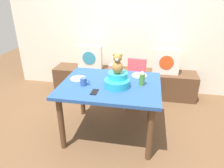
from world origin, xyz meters
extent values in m
plane|color=brown|center=(0.00, 0.00, 0.00)|extent=(8.00, 8.00, 0.00)
cube|color=silver|center=(0.00, 1.50, 1.30)|extent=(4.40, 0.10, 2.60)
cube|color=brown|center=(0.00, 1.23, 0.23)|extent=(2.60, 0.44, 0.46)
cube|color=white|center=(-0.62, 1.21, 0.68)|extent=(0.44, 0.14, 0.44)
cylinder|color=teal|center=(-0.62, 1.14, 0.68)|extent=(0.24, 0.01, 0.24)
cube|color=white|center=(0.74, 1.21, 0.68)|extent=(0.44, 0.14, 0.44)
cylinder|color=#D84C1E|center=(0.74, 1.14, 0.68)|extent=(0.24, 0.01, 0.24)
cube|color=tan|center=(-0.16, 1.23, 0.51)|extent=(0.20, 0.14, 0.10)
cube|color=#264C8C|center=(0.00, 0.00, 0.72)|extent=(1.22, 0.97, 0.04)
cylinder|color=brown|center=(-0.52, -0.39, 0.35)|extent=(0.07, 0.07, 0.70)
cylinder|color=brown|center=(0.52, -0.39, 0.35)|extent=(0.07, 0.07, 0.70)
cylinder|color=brown|center=(-0.52, 0.39, 0.35)|extent=(0.07, 0.07, 0.70)
cylinder|color=brown|center=(0.52, 0.39, 0.35)|extent=(0.07, 0.07, 0.70)
cylinder|color=#D84C59|center=(0.25, 0.78, 0.51)|extent=(0.34, 0.34, 0.10)
cube|color=#D84C59|center=(0.26, 0.92, 0.67)|extent=(0.30, 0.08, 0.24)
cube|color=white|center=(0.23, 0.61, 0.58)|extent=(0.32, 0.23, 0.02)
cylinder|color=silver|center=(0.11, 0.64, 0.23)|extent=(0.03, 0.03, 0.46)
cylinder|color=silver|center=(0.39, 0.64, 0.23)|extent=(0.03, 0.03, 0.46)
cylinder|color=silver|center=(0.11, 0.92, 0.23)|extent=(0.03, 0.03, 0.46)
cylinder|color=silver|center=(0.39, 0.92, 0.23)|extent=(0.03, 0.03, 0.46)
cylinder|color=#27ABC0|center=(0.09, -0.07, 0.79)|extent=(0.30, 0.30, 0.09)
cylinder|color=#27ABC0|center=(0.09, -0.01, 0.86)|extent=(0.24, 0.24, 0.07)
ellipsoid|color=#A4793D|center=(0.09, -0.05, 0.97)|extent=(0.13, 0.11, 0.15)
sphere|color=#A4793D|center=(0.09, -0.05, 1.09)|extent=(0.10, 0.10, 0.10)
sphere|color=beige|center=(0.09, -0.09, 1.08)|extent=(0.04, 0.04, 0.04)
sphere|color=#A4793D|center=(0.05, -0.05, 1.13)|extent=(0.04, 0.04, 0.04)
sphere|color=#A4793D|center=(0.13, -0.05, 1.13)|extent=(0.04, 0.04, 0.04)
cylinder|color=#4C8C33|center=(0.38, 0.03, 0.81)|extent=(0.07, 0.07, 0.15)
cone|color=white|center=(0.38, 0.03, 0.91)|extent=(0.06, 0.06, 0.03)
cylinder|color=#335999|center=(-0.31, -0.10, 0.79)|extent=(0.08, 0.08, 0.09)
torus|color=#335999|center=(-0.26, -0.10, 0.79)|extent=(0.06, 0.01, 0.06)
cylinder|color=white|center=(-0.44, 0.07, 0.75)|extent=(0.20, 0.20, 0.01)
cylinder|color=white|center=(0.33, 0.32, 0.75)|extent=(0.20, 0.20, 0.01)
cube|color=black|center=(-0.13, -0.27, 0.74)|extent=(0.07, 0.14, 0.01)
camera|label=1|loc=(0.44, -2.27, 1.79)|focal=33.02mm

